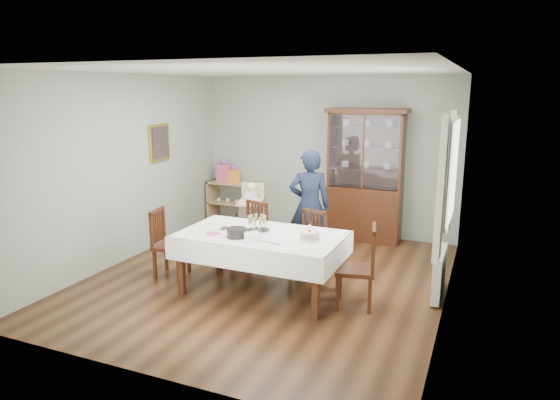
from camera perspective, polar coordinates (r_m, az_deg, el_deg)
The scene contains 25 objects.
floor at distance 6.75m, azimuth -1.45°, elevation -8.98°, with size 5.00×5.00×0.00m, color #593319.
room_shell at distance 6.81m, azimuth 0.31°, elevation 6.04°, with size 5.00×5.00×5.00m.
dining_table at distance 6.20m, azimuth -2.16°, elevation -7.18°, with size 2.01×1.17×0.76m.
china_cabinet at distance 8.30m, azimuth 9.72°, elevation 3.01°, with size 1.30×0.48×2.18m.
sideboard at distance 9.34m, azimuth -5.51°, elevation -0.32°, with size 0.90×0.38×0.80m.
picture_frame at distance 8.14m, azimuth -13.61°, elevation 6.40°, with size 0.04×0.48×0.58m, color gold.
window at distance 6.10m, azimuth 19.10°, elevation 3.09°, with size 0.04×1.02×1.22m, color white.
curtain_left at distance 5.51m, azimuth 17.94°, elevation 1.15°, with size 0.07×0.30×1.55m, color silver.
curtain_right at distance 6.73m, azimuth 18.91°, elevation 3.09°, with size 0.07×0.30×1.55m, color silver.
radiator at distance 6.42m, azimuth 17.75°, elevation -7.93°, with size 0.10×0.80×0.55m, color white.
chair_far_left at distance 7.13m, azimuth -3.52°, elevation -5.46°, with size 0.51×0.51×0.92m.
chair_far_right at distance 6.77m, azimuth 3.16°, elevation -6.55°, with size 0.48×0.48×0.88m.
chair_end_left at distance 6.93m, azimuth -12.39°, elevation -6.30°, with size 0.47×0.47×0.92m.
chair_end_right at distance 5.92m, azimuth 8.71°, elevation -9.32°, with size 0.52×0.52×0.97m.
woman at distance 7.28m, azimuth 3.39°, elevation -0.62°, with size 0.60×0.39×1.64m, color #151C30.
high_chair at distance 7.80m, azimuth -3.21°, elevation -2.71°, with size 0.59×0.59×1.08m.
champagne_tray at distance 6.18m, azimuth -2.64°, elevation -3.00°, with size 0.32×0.32×0.20m.
birthday_cake at distance 5.84m, azimuth 3.40°, elevation -4.10°, with size 0.26×0.26×0.18m.
plate_stack_dark at distance 5.95m, azimuth -5.01°, elevation -3.75°, with size 0.23×0.23×0.11m, color black.
plate_stack_white at distance 5.82m, azimuth -3.15°, elevation -4.23°, with size 0.20×0.20×0.09m, color white.
napkin_stack at distance 6.11m, azimuth -7.62°, elevation -3.81°, with size 0.12×0.12×0.02m, color #DE5183.
cutlery at distance 6.35m, azimuth -6.69°, elevation -3.19°, with size 0.12×0.17×0.01m, color silver, non-canonical shape.
cake_knife at distance 5.72m, azimuth -1.16°, elevation -4.89°, with size 0.27×0.02×0.01m, color silver.
gift_bag_pink at distance 9.27m, azimuth -6.43°, elevation 3.32°, with size 0.24×0.16×0.44m.
gift_bag_orange at distance 9.18m, azimuth -5.26°, elevation 2.94°, with size 0.19×0.14×0.33m.
Camera 1 is at (2.59, -5.72, 2.50)m, focal length 32.00 mm.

